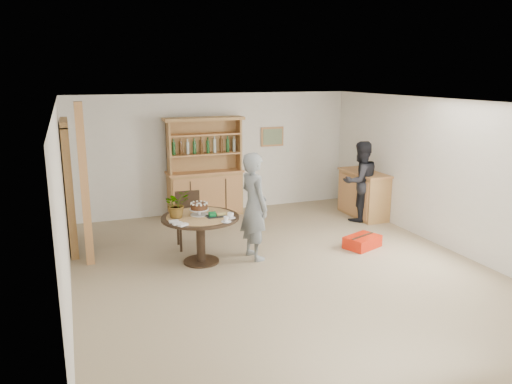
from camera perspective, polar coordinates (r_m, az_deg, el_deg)
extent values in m
plane|color=tan|center=(7.73, 2.72, -8.63)|extent=(7.00, 7.00, 0.00)
cube|color=white|center=(10.59, -4.73, 4.43)|extent=(6.00, 0.04, 2.50)
cube|color=white|center=(4.51, 21.03, -8.99)|extent=(6.00, 0.04, 2.50)
cube|color=white|center=(6.77, -21.17, -1.60)|extent=(0.04, 7.00, 2.50)
cube|color=white|center=(8.96, 20.74, 1.94)|extent=(0.04, 7.00, 2.50)
cube|color=white|center=(7.17, 2.95, 10.22)|extent=(6.00, 7.00, 0.04)
cube|color=tan|center=(10.95, 1.87, 6.34)|extent=(0.52, 0.03, 0.42)
cube|color=#59724C|center=(10.93, 1.91, 6.33)|extent=(0.44, 0.02, 0.34)
cube|color=black|center=(8.76, -20.67, 0.37)|extent=(0.10, 0.90, 2.10)
cube|color=#B18C4A|center=(8.28, -20.50, -0.35)|extent=(0.12, 0.10, 2.10)
cube|color=#B18C4A|center=(9.25, -20.58, 1.03)|extent=(0.12, 0.10, 2.10)
cube|color=#B18C4A|center=(8.60, -21.13, 7.40)|extent=(0.12, 1.10, 0.10)
cube|color=tan|center=(7.94, -19.01, 0.70)|extent=(0.12, 0.12, 2.50)
cube|color=#B18C4A|center=(10.43, -5.84, -0.23)|extent=(1.50, 0.50, 0.90)
cube|color=tan|center=(10.33, -5.90, 2.31)|extent=(1.56, 0.54, 0.04)
cube|color=#B18C4A|center=(10.33, -6.12, 5.40)|extent=(1.50, 0.04, 1.06)
cube|color=#B18C4A|center=(10.03, -9.95, 5.03)|extent=(0.04, 0.34, 1.06)
cube|color=#B18C4A|center=(10.40, -1.99, 5.52)|extent=(0.04, 0.34, 1.06)
cube|color=tan|center=(10.21, -5.88, 4.35)|extent=(1.44, 0.32, 0.03)
cube|color=tan|center=(10.16, -5.93, 6.58)|extent=(1.44, 0.32, 0.03)
cube|color=#B18C4A|center=(10.13, -5.98, 8.32)|extent=(1.62, 0.40, 0.06)
cylinder|color=#194C1E|center=(10.06, -8.99, 5.01)|extent=(0.07, 0.07, 0.28)
cylinder|color=#4C2D14|center=(10.10, -8.10, 5.07)|extent=(0.07, 0.07, 0.28)
cylinder|color=#B2BFB2|center=(10.13, -7.22, 5.13)|extent=(0.07, 0.07, 0.28)
cylinder|color=#194C1E|center=(10.17, -6.34, 5.18)|extent=(0.07, 0.07, 0.28)
cylinder|color=#4C2D14|center=(10.21, -5.46, 5.24)|extent=(0.07, 0.07, 0.28)
cylinder|color=#B2BFB2|center=(10.25, -4.60, 5.29)|extent=(0.07, 0.07, 0.28)
cylinder|color=#194C1E|center=(10.30, -3.74, 5.34)|extent=(0.07, 0.07, 0.28)
cylinder|color=#4C2D14|center=(10.35, -2.89, 5.39)|extent=(0.07, 0.07, 0.28)
cube|color=#B18C4A|center=(10.53, 12.18, -0.34)|extent=(0.50, 1.20, 0.90)
cube|color=tan|center=(10.43, 12.31, 2.17)|extent=(0.54, 1.26, 0.04)
cylinder|color=black|center=(7.74, -6.39, -2.93)|extent=(1.20, 1.20, 0.04)
cylinder|color=black|center=(7.85, -6.32, -5.52)|extent=(0.14, 0.14, 0.70)
cylinder|color=black|center=(7.97, -6.26, -7.87)|extent=(0.56, 0.56, 0.03)
cylinder|color=tan|center=(7.74, -6.40, -2.75)|extent=(1.04, 1.04, 0.01)
cube|color=black|center=(8.52, -7.61, -3.40)|extent=(0.45, 0.45, 0.04)
cube|color=black|center=(8.64, -7.84, -1.46)|extent=(0.42, 0.06, 0.46)
cube|color=black|center=(8.58, -7.89, -0.04)|extent=(0.42, 0.07, 0.05)
cube|color=black|center=(8.40, -8.59, -5.33)|extent=(0.04, 0.04, 0.44)
cube|color=black|center=(8.45, -6.16, -5.14)|extent=(0.03, 0.04, 0.44)
cube|color=black|center=(8.74, -8.91, -4.60)|extent=(0.04, 0.04, 0.44)
cube|color=black|center=(8.79, -6.57, -4.42)|extent=(0.03, 0.04, 0.44)
cylinder|color=white|center=(7.78, -6.49, -2.59)|extent=(0.28, 0.28, 0.01)
cylinder|color=white|center=(7.77, -6.50, -2.30)|extent=(0.05, 0.05, 0.08)
cylinder|color=white|center=(7.76, -6.51, -1.98)|extent=(0.30, 0.30, 0.01)
cylinder|color=#4C2C15|center=(7.74, -6.52, -1.63)|extent=(0.26, 0.26, 0.09)
cylinder|color=white|center=(7.73, -6.53, -1.30)|extent=(0.08, 0.08, 0.01)
sphere|color=white|center=(7.76, -5.67, -1.23)|extent=(0.04, 0.04, 0.04)
sphere|color=white|center=(7.81, -5.90, -1.13)|extent=(0.04, 0.04, 0.04)
sphere|color=white|center=(7.84, -6.29, -1.08)|extent=(0.04, 0.04, 0.04)
sphere|color=white|center=(7.84, -6.75, -1.09)|extent=(0.04, 0.04, 0.04)
sphere|color=white|center=(7.82, -7.14, -1.16)|extent=(0.04, 0.04, 0.04)
sphere|color=white|center=(7.77, -7.38, -1.26)|extent=(0.04, 0.04, 0.04)
sphere|color=white|center=(7.71, -7.39, -1.38)|extent=(0.04, 0.04, 0.04)
sphere|color=white|center=(7.65, -7.17, -1.48)|extent=(0.04, 0.04, 0.04)
sphere|color=white|center=(7.62, -6.77, -1.53)|extent=(0.04, 0.04, 0.04)
sphere|color=white|center=(7.62, -6.31, -1.52)|extent=(0.04, 0.04, 0.04)
sphere|color=white|center=(7.65, -5.90, -1.45)|extent=(0.04, 0.04, 0.04)
sphere|color=white|center=(7.70, -5.67, -1.34)|extent=(0.04, 0.04, 0.04)
imported|color=#3F7233|center=(7.65, -9.07, -1.35)|extent=(0.47, 0.44, 0.42)
cube|color=black|center=(7.68, -4.59, -2.76)|extent=(0.30, 0.20, 0.01)
cube|color=#0C6F2F|center=(7.65, -5.02, -2.55)|extent=(0.10, 0.10, 0.06)
cube|color=#0C6F2F|center=(7.64, -5.03, -2.30)|extent=(0.11, 0.02, 0.01)
cylinder|color=white|center=(7.58, -2.94, -2.96)|extent=(0.15, 0.15, 0.01)
imported|color=white|center=(7.57, -2.94, -2.65)|extent=(0.10, 0.10, 0.08)
cylinder|color=white|center=(7.39, -3.42, -3.40)|extent=(0.15, 0.15, 0.01)
imported|color=white|center=(7.38, -3.43, -3.09)|extent=(0.08, 0.08, 0.07)
cube|color=white|center=(7.45, -9.38, -3.33)|extent=(0.14, 0.08, 0.03)
cube|color=white|center=(7.34, -8.96, -3.56)|extent=(0.16, 0.11, 0.03)
cube|color=white|center=(7.26, -8.33, -3.74)|extent=(0.16, 0.14, 0.03)
imported|color=slate|center=(7.86, -0.22, -1.63)|extent=(0.50, 0.68, 1.72)
imported|color=black|center=(10.13, 11.83, 1.20)|extent=(0.84, 0.69, 1.61)
cube|color=red|center=(8.73, 12.05, -5.58)|extent=(0.70, 0.59, 0.20)
cube|color=black|center=(8.70, 12.08, -4.93)|extent=(0.54, 0.24, 0.01)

